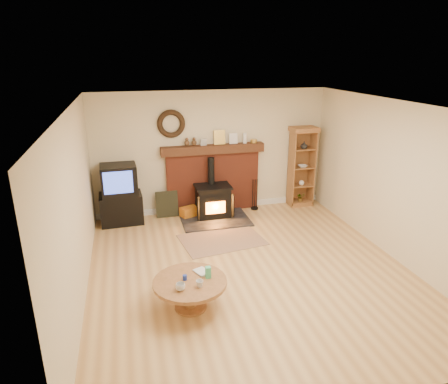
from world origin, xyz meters
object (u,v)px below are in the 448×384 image
object	(u,v)px
tv_unit	(120,195)
coffee_table	(190,286)
curio_cabinet	(301,167)
wood_stove	(213,202)

from	to	relation	value
tv_unit	coffee_table	world-z (taller)	tv_unit
curio_cabinet	coffee_table	size ratio (longest dim) A/B	1.79
tv_unit	curio_cabinet	distance (m)	3.98
wood_stove	tv_unit	xyz separation A→B (m)	(-1.88, 0.20, 0.25)
wood_stove	coffee_table	world-z (taller)	wood_stove
wood_stove	curio_cabinet	bearing A→B (deg)	7.68
wood_stove	tv_unit	world-z (taller)	wood_stove
wood_stove	curio_cabinet	world-z (taller)	curio_cabinet
curio_cabinet	wood_stove	bearing A→B (deg)	-172.32
wood_stove	coffee_table	bearing A→B (deg)	-108.13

